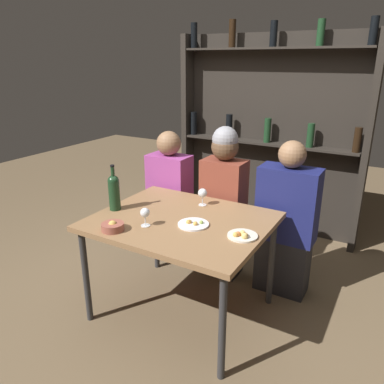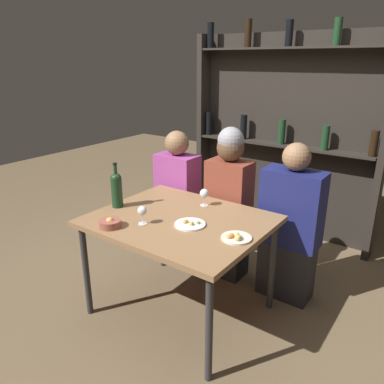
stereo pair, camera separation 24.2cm
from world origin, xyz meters
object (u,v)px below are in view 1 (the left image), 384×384
object	(u,v)px
wine_glass_0	(145,213)
seated_person_center	(223,203)
food_plate_0	(242,235)
seated_person_right	(286,225)
snack_bowl	(113,226)
wine_glass_1	(202,193)
wine_bottle	(114,191)
seated_person_left	(170,200)
food_plate_1	(193,224)

from	to	relation	value
wine_glass_0	seated_person_center	xyz separation A→B (m)	(0.15, 0.85, -0.18)
food_plate_0	seated_person_right	bearing A→B (deg)	83.50
wine_glass_0	snack_bowl	world-z (taller)	wine_glass_0
wine_glass_1	snack_bowl	distance (m)	0.72
wine_glass_1	seated_person_right	xyz separation A→B (m)	(0.54, 0.34, -0.26)
wine_glass_0	snack_bowl	size ratio (longest dim) A/B	0.87
wine_bottle	wine_glass_0	size ratio (longest dim) A/B	2.67
seated_person_right	seated_person_left	bearing A→B (deg)	180.00
wine_glass_1	seated_person_left	size ratio (longest dim) A/B	0.11
wine_bottle	seated_person_right	bearing A→B (deg)	35.01
wine_glass_0	wine_glass_1	xyz separation A→B (m)	(0.14, 0.51, 0.00)
food_plate_0	food_plate_1	distance (m)	0.34
seated_person_left	wine_bottle	bearing A→B (deg)	-88.78
snack_bowl	seated_person_left	size ratio (longest dim) A/B	0.12
wine_glass_1	snack_bowl	bearing A→B (deg)	-112.77
seated_person_left	food_plate_1	bearing A→B (deg)	-47.01
wine_glass_0	seated_person_left	distance (m)	0.96
food_plate_1	snack_bowl	bearing A→B (deg)	-141.38
wine_glass_1	snack_bowl	xyz separation A→B (m)	(-0.28, -0.66, -0.06)
food_plate_1	seated_person_center	distance (m)	0.70
wine_bottle	seated_person_left	xyz separation A→B (m)	(-0.02, 0.73, -0.31)
wine_glass_1	snack_bowl	size ratio (longest dim) A/B	0.90
wine_glass_0	food_plate_1	distance (m)	0.32
wine_glass_0	seated_person_left	xyz separation A→B (m)	(-0.37, 0.85, -0.26)
seated_person_center	seated_person_right	xyz separation A→B (m)	(0.53, 0.00, -0.07)
seated_person_right	seated_person_center	bearing A→B (deg)	180.00
seated_person_left	seated_person_right	distance (m)	1.06
food_plate_1	seated_person_left	size ratio (longest dim) A/B	0.17
food_plate_0	seated_person_right	size ratio (longest dim) A/B	0.15
seated_person_center	wine_glass_1	bearing A→B (deg)	-92.36
wine_bottle	snack_bowl	bearing A→B (deg)	-51.28
wine_bottle	food_plate_1	distance (m)	0.64
wine_glass_0	seated_person_center	world-z (taller)	seated_person_center
wine_bottle	wine_glass_1	distance (m)	0.63
wine_glass_1	food_plate_1	distance (m)	0.37
seated_person_left	seated_person_right	xyz separation A→B (m)	(1.06, 0.00, 0.00)
wine_bottle	food_plate_1	size ratio (longest dim) A/B	1.62
snack_bowl	seated_person_right	xyz separation A→B (m)	(0.82, 1.00, -0.19)
food_plate_1	seated_person_right	world-z (taller)	seated_person_right
food_plate_0	snack_bowl	bearing A→B (deg)	-156.74
snack_bowl	food_plate_1	bearing A→B (deg)	38.62
seated_person_center	seated_person_right	world-z (taller)	seated_person_center
snack_bowl	seated_person_left	xyz separation A→B (m)	(-0.24, 1.00, -0.20)
wine_glass_0	wine_glass_1	bearing A→B (deg)	74.54
snack_bowl	wine_glass_0	bearing A→B (deg)	48.54
wine_glass_0	wine_glass_1	world-z (taller)	wine_glass_1
wine_glass_1	seated_person_left	distance (m)	0.67
wine_bottle	food_plate_0	size ratio (longest dim) A/B	1.78
seated_person_left	seated_person_center	distance (m)	0.53
wine_bottle	seated_person_left	distance (m)	0.79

